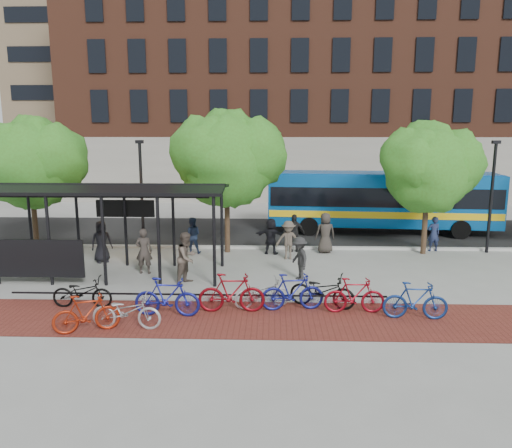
{
  "coord_description": "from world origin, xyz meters",
  "views": [
    {
      "loc": [
        -0.91,
        -19.17,
        5.64
      ],
      "look_at": [
        -1.63,
        1.9,
        1.6
      ],
      "focal_mm": 35.0,
      "sensor_mm": 36.0,
      "label": 1
    }
  ],
  "objects_px": {
    "pedestrian_1": "(144,251)",
    "pedestrian_3": "(288,240)",
    "bike_11": "(415,301)",
    "tree_b": "(229,155)",
    "pedestrian_4": "(294,233)",
    "pedestrian_5": "(271,236)",
    "pedestrian_8": "(187,258)",
    "bike_3": "(167,297)",
    "pedestrian_6": "(325,233)",
    "lamp_post_left": "(142,192)",
    "bus_shelter": "(84,199)",
    "bike_9": "(354,295)",
    "tree_c": "(430,165)",
    "bike_1": "(86,313)",
    "lamp_post_right": "(492,194)",
    "bike_0": "(82,292)",
    "tree_a": "(32,160)",
    "bike_6": "(262,293)",
    "bike_7": "(292,292)",
    "pedestrian_7": "(434,234)",
    "pedestrian_2": "(192,235)",
    "bike_5": "(232,293)",
    "pedestrian_0": "(102,242)",
    "bike_2": "(127,311)",
    "bike_8": "(322,290)",
    "pedestrian_9": "(299,258)"
  },
  "relations": [
    {
      "from": "pedestrian_1",
      "to": "pedestrian_3",
      "type": "relative_size",
      "value": 1.07
    },
    {
      "from": "bike_3",
      "to": "pedestrian_2",
      "type": "distance_m",
      "value": 7.86
    },
    {
      "from": "bus_shelter",
      "to": "bike_9",
      "type": "bearing_deg",
      "value": -21.63
    },
    {
      "from": "bike_0",
      "to": "pedestrian_5",
      "type": "relative_size",
      "value": 1.16
    },
    {
      "from": "bike_1",
      "to": "pedestrian_5",
      "type": "distance_m",
      "value": 10.46
    },
    {
      "from": "tree_b",
      "to": "pedestrian_5",
      "type": "height_order",
      "value": "tree_b"
    },
    {
      "from": "bike_8",
      "to": "pedestrian_2",
      "type": "xyz_separation_m",
      "value": [
        -5.29,
        6.89,
        0.28
      ]
    },
    {
      "from": "tree_c",
      "to": "bike_1",
      "type": "height_order",
      "value": "tree_c"
    },
    {
      "from": "bike_5",
      "to": "pedestrian_4",
      "type": "xyz_separation_m",
      "value": [
        2.24,
        7.95,
        0.25
      ]
    },
    {
      "from": "bike_11",
      "to": "tree_b",
      "type": "bearing_deg",
      "value": 41.03
    },
    {
      "from": "pedestrian_4",
      "to": "bike_9",
      "type": "bearing_deg",
      "value": -86.1
    },
    {
      "from": "tree_a",
      "to": "tree_b",
      "type": "xyz_separation_m",
      "value": [
        9.0,
        0.0,
        0.22
      ]
    },
    {
      "from": "pedestrian_4",
      "to": "pedestrian_6",
      "type": "bearing_deg",
      "value": -16.56
    },
    {
      "from": "pedestrian_0",
      "to": "pedestrian_7",
      "type": "relative_size",
      "value": 1.09
    },
    {
      "from": "bike_0",
      "to": "bike_11",
      "type": "xyz_separation_m",
      "value": [
        10.35,
        -0.65,
        0.07
      ]
    },
    {
      "from": "bike_3",
      "to": "pedestrian_3",
      "type": "height_order",
      "value": "pedestrian_3"
    },
    {
      "from": "bike_5",
      "to": "pedestrian_5",
      "type": "xyz_separation_m",
      "value": [
        1.19,
        7.41,
        0.21
      ]
    },
    {
      "from": "bike_2",
      "to": "pedestrian_9",
      "type": "relative_size",
      "value": 1.21
    },
    {
      "from": "tree_b",
      "to": "pedestrian_3",
      "type": "xyz_separation_m",
      "value": [
        2.68,
        -1.23,
        -3.61
      ]
    },
    {
      "from": "tree_a",
      "to": "bike_11",
      "type": "bearing_deg",
      "value": -28.12
    },
    {
      "from": "lamp_post_right",
      "to": "pedestrian_1",
      "type": "relative_size",
      "value": 2.82
    },
    {
      "from": "lamp_post_right",
      "to": "bike_1",
      "type": "distance_m",
      "value": 18.1
    },
    {
      "from": "bike_11",
      "to": "pedestrian_6",
      "type": "relative_size",
      "value": 1.03
    },
    {
      "from": "bike_1",
      "to": "bike_2",
      "type": "distance_m",
      "value": 1.09
    },
    {
      "from": "bike_9",
      "to": "pedestrian_7",
      "type": "height_order",
      "value": "pedestrian_7"
    },
    {
      "from": "pedestrian_8",
      "to": "pedestrian_6",
      "type": "bearing_deg",
      "value": -22.21
    },
    {
      "from": "bike_5",
      "to": "bike_7",
      "type": "distance_m",
      "value": 1.91
    },
    {
      "from": "tree_a",
      "to": "bike_6",
      "type": "height_order",
      "value": "tree_a"
    },
    {
      "from": "bike_11",
      "to": "lamp_post_right",
      "type": "bearing_deg",
      "value": -30.29
    },
    {
      "from": "bike_5",
      "to": "pedestrian_3",
      "type": "xyz_separation_m",
      "value": [
        1.95,
        6.54,
        0.23
      ]
    },
    {
      "from": "pedestrian_0",
      "to": "pedestrian_7",
      "type": "xyz_separation_m",
      "value": [
        14.81,
        2.45,
        -0.08
      ]
    },
    {
      "from": "bus_shelter",
      "to": "bike_2",
      "type": "height_order",
      "value": "bus_shelter"
    },
    {
      "from": "pedestrian_4",
      "to": "bike_3",
      "type": "bearing_deg",
      "value": -123.83
    },
    {
      "from": "tree_c",
      "to": "bike_6",
      "type": "relative_size",
      "value": 3.23
    },
    {
      "from": "tree_b",
      "to": "lamp_post_right",
      "type": "relative_size",
      "value": 1.26
    },
    {
      "from": "pedestrian_3",
      "to": "pedestrian_7",
      "type": "xyz_separation_m",
      "value": [
        6.81,
        1.68,
        -0.03
      ]
    },
    {
      "from": "bike_2",
      "to": "tree_c",
      "type": "bearing_deg",
      "value": -48.28
    },
    {
      "from": "lamp_post_left",
      "to": "pedestrian_6",
      "type": "xyz_separation_m",
      "value": [
        8.51,
        -0.3,
        -1.81
      ]
    },
    {
      "from": "bike_11",
      "to": "pedestrian_8",
      "type": "distance_m",
      "value": 8.15
    },
    {
      "from": "bike_6",
      "to": "pedestrian_2",
      "type": "height_order",
      "value": "pedestrian_2"
    },
    {
      "from": "pedestrian_4",
      "to": "pedestrian_5",
      "type": "xyz_separation_m",
      "value": [
        -1.05,
        -0.54,
        -0.05
      ]
    },
    {
      "from": "pedestrian_5",
      "to": "pedestrian_6",
      "type": "relative_size",
      "value": 0.89
    },
    {
      "from": "pedestrian_7",
      "to": "pedestrian_4",
      "type": "bearing_deg",
      "value": -6.27
    },
    {
      "from": "bike_11",
      "to": "pedestrian_1",
      "type": "bearing_deg",
      "value": 67.63
    },
    {
      "from": "tree_c",
      "to": "pedestrian_2",
      "type": "relative_size",
      "value": 3.55
    },
    {
      "from": "pedestrian_4",
      "to": "pedestrian_5",
      "type": "relative_size",
      "value": 1.06
    },
    {
      "from": "lamp_post_left",
      "to": "lamp_post_right",
      "type": "height_order",
      "value": "same"
    },
    {
      "from": "lamp_post_left",
      "to": "bike_7",
      "type": "distance_m",
      "value": 10.5
    },
    {
      "from": "pedestrian_5",
      "to": "pedestrian_8",
      "type": "distance_m",
      "value": 5.45
    },
    {
      "from": "tree_a",
      "to": "bike_3",
      "type": "relative_size",
      "value": 3.04
    }
  ]
}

